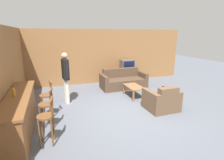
{
  "coord_description": "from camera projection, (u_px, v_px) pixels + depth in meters",
  "views": [
    {
      "loc": [
        -2.13,
        -4.57,
        2.37
      ],
      "look_at": [
        -0.19,
        0.85,
        0.85
      ],
      "focal_mm": 28.0,
      "sensor_mm": 36.0,
      "label": 1
    }
  ],
  "objects": [
    {
      "name": "tv_unit",
      "position": [
        127.0,
        76.0,
        8.87
      ],
      "size": [
        1.22,
        0.53,
        0.57
      ],
      "color": "#513823",
      "rests_on": "ground_plane"
    },
    {
      "name": "wall_left",
      "position": [
        12.0,
        70.0,
        5.31
      ],
      "size": [
        0.08,
        8.72,
        2.6
      ],
      "color": "olive",
      "rests_on": "ground_plane"
    },
    {
      "name": "coffee_table",
      "position": [
        134.0,
        88.0,
        6.72
      ],
      "size": [
        0.53,
        0.94,
        0.43
      ],
      "color": "brown",
      "rests_on": "ground_plane"
    },
    {
      "name": "person_by_window",
      "position": [
        66.0,
        75.0,
        5.96
      ],
      "size": [
        0.23,
        0.55,
        1.77
      ],
      "color": "silver",
      "rests_on": "ground_plane"
    },
    {
      "name": "bar_chair_near",
      "position": [
        46.0,
        120.0,
        3.76
      ],
      "size": [
        0.42,
        0.42,
        1.06
      ],
      "color": "brown",
      "rests_on": "ground_plane"
    },
    {
      "name": "bottle",
      "position": [
        14.0,
        92.0,
        4.03
      ],
      "size": [
        0.07,
        0.07,
        0.25
      ],
      "color": "#B27A23",
      "rests_on": "bar_counter"
    },
    {
      "name": "bar_counter",
      "position": [
        20.0,
        114.0,
        4.23
      ],
      "size": [
        0.55,
        2.75,
        0.97
      ],
      "color": "brown",
      "rests_on": "ground_plane"
    },
    {
      "name": "bar_chair_far",
      "position": [
        47.0,
        98.0,
        5.05
      ],
      "size": [
        0.43,
        0.43,
        1.06
      ],
      "color": "brown",
      "rests_on": "ground_plane"
    },
    {
      "name": "wall_back",
      "position": [
        96.0,
        57.0,
        8.51
      ],
      "size": [
        9.4,
        0.08,
        2.6
      ],
      "color": "olive",
      "rests_on": "ground_plane"
    },
    {
      "name": "armchair_near",
      "position": [
        162.0,
        101.0,
        5.58
      ],
      "size": [
        0.94,
        0.87,
        0.82
      ],
      "color": "brown",
      "rests_on": "ground_plane"
    },
    {
      "name": "tv",
      "position": [
        127.0,
        65.0,
        8.73
      ],
      "size": [
        0.62,
        0.5,
        0.56
      ],
      "color": "#4C4C4C",
      "rests_on": "tv_unit"
    },
    {
      "name": "bar_chair_mid",
      "position": [
        47.0,
        108.0,
        4.38
      ],
      "size": [
        0.43,
        0.43,
        1.06
      ],
      "color": "brown",
      "rests_on": "ground_plane"
    },
    {
      "name": "ground_plane",
      "position": [
        127.0,
        112.0,
        5.46
      ],
      "size": [
        24.0,
        24.0,
        0.0
      ],
      "primitive_type": "plane",
      "color": "#565B66"
    },
    {
      "name": "couch_far",
      "position": [
        123.0,
        81.0,
        7.92
      ],
      "size": [
        2.03,
        0.92,
        0.84
      ],
      "color": "#4C3828",
      "rests_on": "ground_plane"
    }
  ]
}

